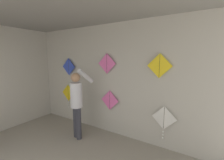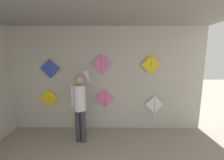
% 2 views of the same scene
% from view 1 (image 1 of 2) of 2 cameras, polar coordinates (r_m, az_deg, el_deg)
% --- Properties ---
extents(back_panel, '(5.60, 0.06, 2.80)m').
position_cam_1_polar(back_panel, '(3.91, -1.91, 0.07)').
color(back_panel, '#BCB7AD').
rests_on(back_panel, ground).
extents(shopkeeper, '(0.43, 0.55, 1.73)m').
position_cam_1_polar(shopkeeper, '(3.73, -13.28, -7.29)').
color(shopkeeper, '#383842').
rests_on(shopkeeper, ground).
extents(kite_0, '(0.51, 0.04, 0.72)m').
position_cam_1_polar(kite_0, '(4.86, -16.33, -5.19)').
color(kite_0, yellow).
extents(kite_1, '(0.51, 0.01, 0.51)m').
position_cam_1_polar(kite_1, '(3.87, -0.86, -7.72)').
color(kite_1, pink).
extents(kite_2, '(0.51, 0.04, 0.72)m').
position_cam_1_polar(kite_2, '(3.44, 19.15, -14.14)').
color(kite_2, white).
extents(kite_3, '(0.51, 0.01, 0.51)m').
position_cam_1_polar(kite_3, '(4.68, -16.17, 4.89)').
color(kite_3, blue).
extents(kite_4, '(0.51, 0.01, 0.51)m').
position_cam_1_polar(kite_4, '(3.76, -1.97, 6.26)').
color(kite_4, pink).
extents(kite_5, '(0.51, 0.01, 0.51)m').
position_cam_1_polar(kite_5, '(3.22, 17.65, 5.18)').
color(kite_5, yellow).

